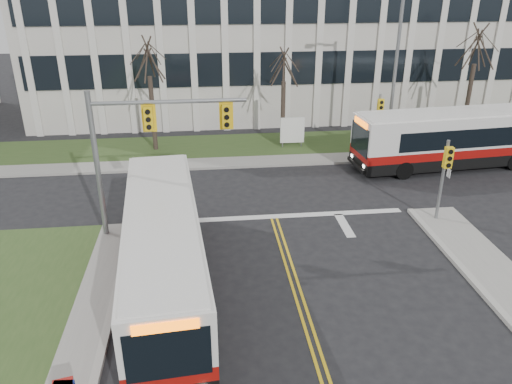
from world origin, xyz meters
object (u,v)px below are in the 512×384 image
Objects in this scene: directory_sign at (292,131)px; bus_cross at (458,140)px; bus_main at (164,252)px; streetlight at (393,67)px.

bus_cross is (8.73, -4.10, 0.41)m from directory_sign.
bus_cross reaches higher than bus_main.
bus_main is at bearing -116.13° from directory_sign.
streetlight reaches higher than directory_sign.
streetlight reaches higher than bus_main.
bus_main is 18.86m from bus_cross.
bus_cross reaches higher than directory_sign.
bus_cross is at bearing -41.24° from streetlight.
directory_sign is 0.18× the size of bus_main.
streetlight is 4.60× the size of directory_sign.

